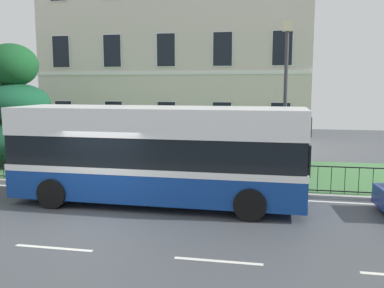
{
  "coord_description": "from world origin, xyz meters",
  "views": [
    {
      "loc": [
        5.1,
        -10.58,
        3.89
      ],
      "look_at": [
        2.19,
        4.47,
        1.73
      ],
      "focal_mm": 38.92,
      "sensor_mm": 36.0,
      "label": 1
    }
  ],
  "objects_px": {
    "georgian_townhouse": "(183,30)",
    "street_lamp_post": "(285,92)",
    "single_decker_bus": "(157,154)",
    "evergreen_tree": "(16,117)",
    "litter_bin": "(139,167)"
  },
  "relations": [
    {
      "from": "georgian_townhouse",
      "to": "street_lamp_post",
      "type": "relative_size",
      "value": 2.56
    },
    {
      "from": "single_decker_bus",
      "to": "street_lamp_post",
      "type": "relative_size",
      "value": 1.56
    },
    {
      "from": "evergreen_tree",
      "to": "litter_bin",
      "type": "relative_size",
      "value": 4.93
    },
    {
      "from": "single_decker_bus",
      "to": "litter_bin",
      "type": "height_order",
      "value": "single_decker_bus"
    },
    {
      "from": "single_decker_bus",
      "to": "litter_bin",
      "type": "relative_size",
      "value": 8.25
    },
    {
      "from": "evergreen_tree",
      "to": "georgian_townhouse",
      "type": "bearing_deg",
      "value": 54.06
    },
    {
      "from": "street_lamp_post",
      "to": "litter_bin",
      "type": "bearing_deg",
      "value": -172.43
    },
    {
      "from": "evergreen_tree",
      "to": "street_lamp_post",
      "type": "relative_size",
      "value": 0.93
    },
    {
      "from": "street_lamp_post",
      "to": "litter_bin",
      "type": "xyz_separation_m",
      "value": [
        -5.58,
        -0.74,
        -2.96
      ]
    },
    {
      "from": "evergreen_tree",
      "to": "street_lamp_post",
      "type": "xyz_separation_m",
      "value": [
        12.48,
        -1.74,
        1.28
      ]
    },
    {
      "from": "litter_bin",
      "to": "evergreen_tree",
      "type": "bearing_deg",
      "value": 160.18
    },
    {
      "from": "evergreen_tree",
      "to": "street_lamp_post",
      "type": "bearing_deg",
      "value": -7.96
    },
    {
      "from": "evergreen_tree",
      "to": "single_decker_bus",
      "type": "xyz_separation_m",
      "value": [
        8.35,
        -4.93,
        -0.7
      ]
    },
    {
      "from": "single_decker_bus",
      "to": "litter_bin",
      "type": "xyz_separation_m",
      "value": [
        -1.45,
        2.45,
        -0.98
      ]
    },
    {
      "from": "evergreen_tree",
      "to": "single_decker_bus",
      "type": "relative_size",
      "value": 0.6
    }
  ]
}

